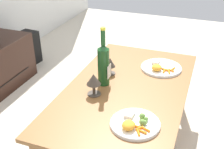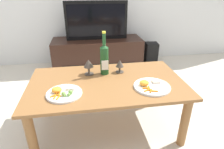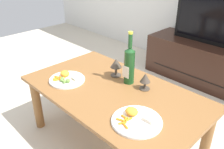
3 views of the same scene
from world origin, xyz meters
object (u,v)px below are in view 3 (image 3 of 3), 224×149
object	(u,v)px
tv_stand	(208,64)
tv_screen	(217,19)
dining_table	(114,99)
dinner_plate_left	(67,79)
dinner_plate_right	(136,120)
wine_bottle	(129,64)
goblet_left	(116,64)
goblet_right	(145,79)

from	to	relation	value
tv_stand	tv_screen	size ratio (longest dim) A/B	1.50
dining_table	tv_stand	size ratio (longest dim) A/B	0.95
dinner_plate_left	dinner_plate_right	bearing A→B (deg)	0.18
tv_stand	dinner_plate_right	bearing A→B (deg)	-79.49
wine_bottle	tv_screen	bearing A→B (deg)	88.27
goblet_left	dinner_plate_left	world-z (taller)	goblet_left
goblet_left	goblet_right	bearing A→B (deg)	0.00
dining_table	tv_screen	xyz separation A→B (m)	(0.04, 1.45, 0.33)
wine_bottle	dinner_plate_right	world-z (taller)	wine_bottle
wine_bottle	dinner_plate_right	size ratio (longest dim) A/B	1.32
goblet_right	tv_stand	bearing A→B (deg)	94.59
wine_bottle	goblet_left	xyz separation A→B (m)	(-0.14, 0.01, -0.05)
dinner_plate_left	goblet_right	bearing A→B (deg)	33.26
dining_table	goblet_right	size ratio (longest dim) A/B	10.64
goblet_left	dinner_plate_right	xyz separation A→B (m)	(0.48, -0.32, -0.09)
wine_bottle	goblet_right	world-z (taller)	wine_bottle
tv_stand	goblet_right	distance (m)	1.33
dinner_plate_left	goblet_left	bearing A→B (deg)	57.44
dining_table	tv_screen	distance (m)	1.49
dining_table	dinner_plate_left	world-z (taller)	dinner_plate_left
dining_table	goblet_left	bearing A→B (deg)	130.24
tv_screen	dinner_plate_left	distance (m)	1.67
wine_bottle	goblet_right	bearing A→B (deg)	3.59
goblet_right	goblet_left	bearing A→B (deg)	180.00
tv_screen	dinner_plate_right	size ratio (longest dim) A/B	3.11
dining_table	goblet_right	xyz separation A→B (m)	(0.14, 0.17, 0.16)
tv_screen	goblet_left	world-z (taller)	tv_screen
dinner_plate_right	dining_table	bearing A→B (deg)	155.88
dinner_plate_right	goblet_left	bearing A→B (deg)	146.35
dining_table	tv_stand	xyz separation A→B (m)	(0.04, 1.45, -0.18)
tv_screen	wine_bottle	size ratio (longest dim) A/B	2.35
dining_table	goblet_left	distance (m)	0.28
tv_stand	goblet_right	size ratio (longest dim) A/B	11.17
tv_stand	wine_bottle	size ratio (longest dim) A/B	3.52
goblet_right	dinner_plate_right	xyz separation A→B (m)	(0.19, -0.32, -0.07)
goblet_right	dinner_plate_left	bearing A→B (deg)	-146.74
dining_table	dinner_plate_right	xyz separation A→B (m)	(0.34, -0.15, 0.09)
dining_table	dinner_plate_left	xyz separation A→B (m)	(-0.35, -0.15, 0.09)
dining_table	dinner_plate_left	size ratio (longest dim) A/B	4.87
tv_stand	goblet_left	xyz separation A→B (m)	(-0.18, -1.29, 0.36)
dining_table	tv_screen	size ratio (longest dim) A/B	1.43
tv_stand	goblet_left	distance (m)	1.35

